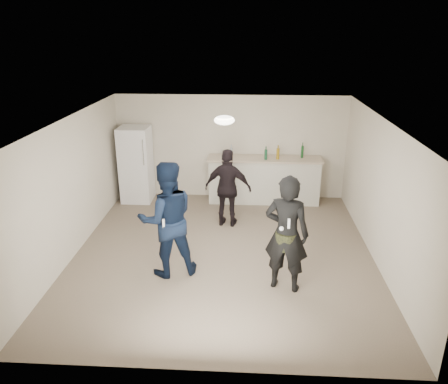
# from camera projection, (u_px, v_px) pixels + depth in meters

# --- Properties ---
(floor) EXTENTS (6.00, 6.00, 0.00)m
(floor) POSITION_uv_depth(u_px,v_px,m) (223.00, 253.00, 8.17)
(floor) COLOR #6B5B4C
(floor) RESTS_ON ground
(ceiling) EXTENTS (6.00, 6.00, 0.00)m
(ceiling) POSITION_uv_depth(u_px,v_px,m) (223.00, 121.00, 7.28)
(ceiling) COLOR silver
(ceiling) RESTS_ON wall_back
(wall_back) EXTENTS (6.00, 0.00, 6.00)m
(wall_back) POSITION_uv_depth(u_px,v_px,m) (231.00, 147.00, 10.53)
(wall_back) COLOR beige
(wall_back) RESTS_ON floor
(wall_front) EXTENTS (6.00, 0.00, 6.00)m
(wall_front) POSITION_uv_depth(u_px,v_px,m) (207.00, 284.00, 4.93)
(wall_front) COLOR beige
(wall_front) RESTS_ON floor
(wall_left) EXTENTS (0.00, 6.00, 6.00)m
(wall_left) POSITION_uv_depth(u_px,v_px,m) (72.00, 188.00, 7.88)
(wall_left) COLOR beige
(wall_left) RESTS_ON floor
(wall_right) EXTENTS (0.00, 6.00, 6.00)m
(wall_right) POSITION_uv_depth(u_px,v_px,m) (381.00, 194.00, 7.57)
(wall_right) COLOR beige
(wall_right) RESTS_ON floor
(counter) EXTENTS (2.60, 0.56, 1.05)m
(counter) POSITION_uv_depth(u_px,v_px,m) (264.00, 181.00, 10.43)
(counter) COLOR beige
(counter) RESTS_ON floor
(counter_top) EXTENTS (2.68, 0.64, 0.04)m
(counter_top) POSITION_uv_depth(u_px,v_px,m) (265.00, 159.00, 10.24)
(counter_top) COLOR beige
(counter_top) RESTS_ON counter
(fridge) EXTENTS (0.70, 0.70, 1.80)m
(fridge) POSITION_uv_depth(u_px,v_px,m) (136.00, 164.00, 10.40)
(fridge) COLOR white
(fridge) RESTS_ON floor
(fridge_handle) EXTENTS (0.02, 0.02, 0.60)m
(fridge_handle) POSITION_uv_depth(u_px,v_px,m) (143.00, 152.00, 9.90)
(fridge_handle) COLOR silver
(fridge_handle) RESTS_ON fridge
(ceiling_dome) EXTENTS (0.36, 0.36, 0.16)m
(ceiling_dome) POSITION_uv_depth(u_px,v_px,m) (224.00, 120.00, 7.58)
(ceiling_dome) COLOR white
(ceiling_dome) RESTS_ON ceiling
(shaker) EXTENTS (0.08, 0.08, 0.17)m
(shaker) POSITION_uv_depth(u_px,v_px,m) (223.00, 153.00, 10.29)
(shaker) COLOR silver
(shaker) RESTS_ON counter_top
(man) EXTENTS (1.16, 1.03, 1.99)m
(man) POSITION_uv_depth(u_px,v_px,m) (167.00, 219.00, 7.19)
(man) COLOR #102343
(man) RESTS_ON floor
(woman) EXTENTS (0.80, 0.64, 1.92)m
(woman) POSITION_uv_depth(u_px,v_px,m) (286.00, 234.00, 6.77)
(woman) COLOR black
(woman) RESTS_ON floor
(camo_shorts) EXTENTS (0.34, 0.34, 0.28)m
(camo_shorts) POSITION_uv_depth(u_px,v_px,m) (286.00, 240.00, 6.81)
(camo_shorts) COLOR #343A1A
(camo_shorts) RESTS_ON woman
(spectator) EXTENTS (1.03, 0.55, 1.66)m
(spectator) POSITION_uv_depth(u_px,v_px,m) (228.00, 188.00, 9.06)
(spectator) COLOR black
(spectator) RESTS_ON floor
(remote_man) EXTENTS (0.04, 0.04, 0.15)m
(remote_man) POSITION_uv_depth(u_px,v_px,m) (164.00, 223.00, 6.91)
(remote_man) COLOR silver
(remote_man) RESTS_ON man
(nunchuk_man) EXTENTS (0.07, 0.07, 0.07)m
(nunchuk_man) POSITION_uv_depth(u_px,v_px,m) (172.00, 227.00, 6.96)
(nunchuk_man) COLOR white
(nunchuk_man) RESTS_ON man
(remote_woman) EXTENTS (0.04, 0.04, 0.15)m
(remote_woman) POSITION_uv_depth(u_px,v_px,m) (289.00, 224.00, 6.43)
(remote_woman) COLOR white
(remote_woman) RESTS_ON woman
(nunchuk_woman) EXTENTS (0.07, 0.07, 0.07)m
(nunchuk_woman) POSITION_uv_depth(u_px,v_px,m) (282.00, 229.00, 6.50)
(nunchuk_woman) COLOR white
(nunchuk_woman) RESTS_ON woman
(bottle_cluster) EXTENTS (1.73, 0.32, 0.28)m
(bottle_cluster) POSITION_uv_depth(u_px,v_px,m) (271.00, 153.00, 10.17)
(bottle_cluster) COLOR #154A2B
(bottle_cluster) RESTS_ON counter_top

